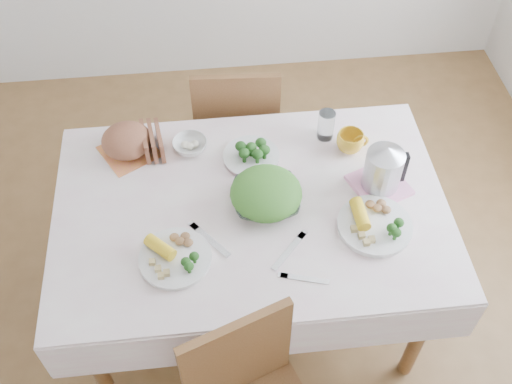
{
  "coord_description": "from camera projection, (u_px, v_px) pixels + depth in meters",
  "views": [
    {
      "loc": [
        -0.13,
        -1.41,
        2.55
      ],
      "look_at": [
        0.02,
        0.02,
        0.82
      ],
      "focal_mm": 42.0,
      "sensor_mm": 36.0,
      "label": 1
    }
  ],
  "objects": [
    {
      "name": "dining_table",
      "position": [
        252.0,
        262.0,
        2.58
      ],
      "size": [
        1.4,
        0.9,
        0.75
      ],
      "primitive_type": "cube",
      "color": "brown",
      "rests_on": "floor"
    },
    {
      "name": "electric_kettle",
      "position": [
        384.0,
        165.0,
        2.25
      ],
      "size": [
        0.19,
        0.19,
        0.2
      ],
      "primitive_type": "cylinder",
      "rotation": [
        0.0,
        0.0,
        0.39
      ],
      "color": "#B2B5BA",
      "rests_on": "pink_tray"
    },
    {
      "name": "floor",
      "position": [
        252.0,
        305.0,
        2.87
      ],
      "size": [
        3.6,
        3.6,
        0.0
      ],
      "primitive_type": "plane",
      "color": "brown",
      "rests_on": "ground"
    },
    {
      "name": "yellow_mug",
      "position": [
        350.0,
        142.0,
        2.44
      ],
      "size": [
        0.12,
        0.12,
        0.09
      ],
      "primitive_type": "imported",
      "rotation": [
        0.0,
        0.0,
        -0.04
      ],
      "color": "gold",
      "rests_on": "tablecloth"
    },
    {
      "name": "bread_loaf",
      "position": [
        127.0,
        142.0,
        2.42
      ],
      "size": [
        0.25,
        0.25,
        0.12
      ],
      "primitive_type": "ellipsoid",
      "rotation": [
        0.0,
        0.0,
        -0.32
      ],
      "color": "brown",
      "rests_on": "napkin"
    },
    {
      "name": "fork_right",
      "position": [
        289.0,
        251.0,
        2.15
      ],
      "size": [
        0.15,
        0.16,
        0.0
      ],
      "primitive_type": "cube",
      "rotation": [
        0.0,
        0.0,
        -0.74
      ],
      "color": "silver",
      "rests_on": "tablecloth"
    },
    {
      "name": "knife",
      "position": [
        305.0,
        279.0,
        2.07
      ],
      "size": [
        0.17,
        0.07,
        0.0
      ],
      "primitive_type": "cube",
      "rotation": [
        0.0,
        0.0,
        1.29
      ],
      "color": "silver",
      "rests_on": "tablecloth"
    },
    {
      "name": "glass_tumbler",
      "position": [
        326.0,
        125.0,
        2.47
      ],
      "size": [
        0.09,
        0.09,
        0.13
      ],
      "primitive_type": "cylinder",
      "rotation": [
        0.0,
        0.0,
        0.37
      ],
      "color": "white",
      "rests_on": "tablecloth"
    },
    {
      "name": "fork_left",
      "position": [
        210.0,
        240.0,
        2.18
      ],
      "size": [
        0.14,
        0.17,
        0.0
      ],
      "primitive_type": "cube",
      "rotation": [
        0.0,
        0.0,
        0.68
      ],
      "color": "silver",
      "rests_on": "tablecloth"
    },
    {
      "name": "dinner_plate_left",
      "position": [
        175.0,
        258.0,
        2.11
      ],
      "size": [
        0.35,
        0.35,
        0.02
      ],
      "primitive_type": "cylinder",
      "rotation": [
        0.0,
        0.0,
        0.45
      ],
      "color": "white",
      "rests_on": "tablecloth"
    },
    {
      "name": "tablecloth",
      "position": [
        251.0,
        207.0,
        2.28
      ],
      "size": [
        1.5,
        1.0,
        0.01
      ],
      "primitive_type": "cube",
      "color": "white",
      "rests_on": "dining_table"
    },
    {
      "name": "napkin",
      "position": [
        129.0,
        151.0,
        2.46
      ],
      "size": [
        0.28,
        0.28,
        0.0
      ],
      "primitive_type": "cube",
      "rotation": [
        0.0,
        0.0,
        0.52
      ],
      "color": "#EF8749",
      "rests_on": "tablecloth"
    },
    {
      "name": "pink_tray",
      "position": [
        379.0,
        185.0,
        2.34
      ],
      "size": [
        0.26,
        0.26,
        0.02
      ],
      "primitive_type": "cube",
      "rotation": [
        0.0,
        0.0,
        0.37
      ],
      "color": "#F596C3",
      "rests_on": "tablecloth"
    },
    {
      "name": "chair_far",
      "position": [
        237.0,
        122.0,
        3.0
      ],
      "size": [
        0.44,
        0.44,
        0.91
      ],
      "primitive_type": "cube",
      "rotation": [
        0.0,
        0.0,
        3.08
      ],
      "color": "brown",
      "rests_on": "floor"
    },
    {
      "name": "fruit_bowl",
      "position": [
        190.0,
        145.0,
        2.45
      ],
      "size": [
        0.16,
        0.16,
        0.04
      ],
      "primitive_type": "imported",
      "rotation": [
        0.0,
        0.0,
        -0.13
      ],
      "color": "white",
      "rests_on": "tablecloth"
    },
    {
      "name": "salad_bowl",
      "position": [
        266.0,
        199.0,
        2.26
      ],
      "size": [
        0.26,
        0.26,
        0.06
      ],
      "primitive_type": "imported",
      "rotation": [
        0.0,
        0.0,
        -0.01
      ],
      "color": "white",
      "rests_on": "tablecloth"
    },
    {
      "name": "dinner_plate_right",
      "position": [
        375.0,
        226.0,
        2.21
      ],
      "size": [
        0.35,
        0.35,
        0.02
      ],
      "primitive_type": "cylinder",
      "rotation": [
        0.0,
        0.0,
        -0.3
      ],
      "color": "white",
      "rests_on": "tablecloth"
    },
    {
      "name": "broccoli_plate",
      "position": [
        251.0,
        157.0,
        2.43
      ],
      "size": [
        0.3,
        0.3,
        0.02
      ],
      "primitive_type": "cylinder",
      "rotation": [
        0.0,
        0.0,
        -0.4
      ],
      "color": "beige",
      "rests_on": "tablecloth"
    }
  ]
}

